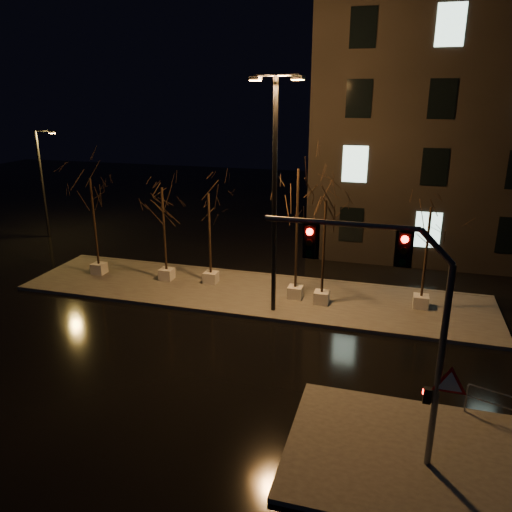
% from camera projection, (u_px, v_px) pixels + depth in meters
% --- Properties ---
extents(ground, '(90.00, 90.00, 0.00)m').
position_uv_depth(ground, '(203.00, 355.00, 18.15)').
color(ground, black).
rests_on(ground, ground).
extents(median, '(22.00, 5.00, 0.15)m').
position_uv_depth(median, '(250.00, 293.00, 23.61)').
color(median, '#45433E').
rests_on(median, ground).
extents(sidewalk_corner, '(7.00, 5.00, 0.15)m').
position_uv_depth(sidewalk_corner, '(421.00, 458.00, 12.97)').
color(sidewalk_corner, '#45433E').
rests_on(sidewalk_corner, ground).
extents(tree_0, '(1.80, 1.80, 5.08)m').
position_uv_depth(tree_0, '(92.00, 200.00, 24.72)').
color(tree_0, beige).
rests_on(tree_0, median).
extents(tree_1, '(1.80, 1.80, 4.77)m').
position_uv_depth(tree_1, '(163.00, 209.00, 24.00)').
color(tree_1, beige).
rests_on(tree_1, median).
extents(tree_2, '(1.80, 1.80, 4.59)m').
position_uv_depth(tree_2, '(209.00, 214.00, 23.57)').
color(tree_2, beige).
rests_on(tree_2, median).
extents(tree_3, '(1.80, 1.80, 6.05)m').
position_uv_depth(tree_3, '(298.00, 199.00, 21.44)').
color(tree_3, beige).
rests_on(tree_3, median).
extents(tree_4, '(1.80, 1.80, 4.82)m').
position_uv_depth(tree_4, '(325.00, 224.00, 21.14)').
color(tree_4, beige).
rests_on(tree_4, median).
extents(tree_5, '(1.80, 1.80, 4.58)m').
position_uv_depth(tree_5, '(429.00, 231.00, 20.76)').
color(tree_5, beige).
rests_on(tree_5, median).
extents(traffic_signal_mast, '(5.05, 0.24, 6.16)m').
position_uv_depth(traffic_signal_mast, '(401.00, 313.00, 11.68)').
color(traffic_signal_mast, '#5C5F63').
rests_on(traffic_signal_mast, sidewalk_corner).
extents(streetlight_main, '(2.34, 1.06, 9.62)m').
position_uv_depth(streetlight_main, '(275.00, 182.00, 19.87)').
color(streetlight_main, black).
rests_on(streetlight_main, median).
extents(streetlight_far, '(1.33, 0.54, 6.88)m').
position_uv_depth(streetlight_far, '(43.00, 180.00, 31.86)').
color(streetlight_far, black).
rests_on(streetlight_far, ground).
extents(guard_rail_a, '(2.06, 0.73, 0.94)m').
position_uv_depth(guard_rail_a, '(507.00, 405.00, 13.98)').
color(guard_rail_a, '#5C5F63').
rests_on(guard_rail_a, sidewalk_corner).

